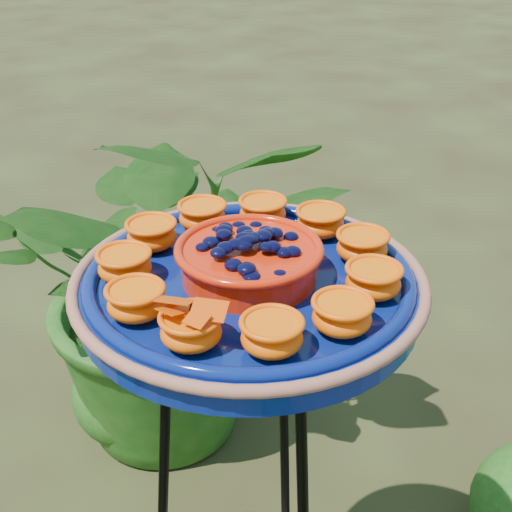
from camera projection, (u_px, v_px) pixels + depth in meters
name	position (u px, v px, depth m)	size (l,w,h in m)	color
tripod_stand	(250.00, 491.00, 1.16)	(0.34, 0.36, 0.91)	black
feeder_dish	(249.00, 279.00, 0.96)	(0.49, 0.49, 0.11)	navy
shrub_back_left	(171.00, 275.00, 1.89)	(0.89, 0.77, 0.99)	#164813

